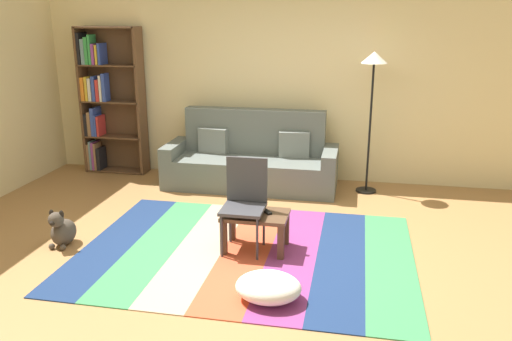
# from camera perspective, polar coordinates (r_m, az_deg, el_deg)

# --- Properties ---
(ground_plane) EXTENTS (14.00, 14.00, 0.00)m
(ground_plane) POSITION_cam_1_polar(r_m,az_deg,el_deg) (5.14, -1.39, -8.81)
(ground_plane) COLOR #9E7042
(back_wall) EXTENTS (6.80, 0.10, 2.70)m
(back_wall) POSITION_cam_1_polar(r_m,az_deg,el_deg) (7.20, 3.02, 9.78)
(back_wall) COLOR beige
(back_wall) RESTS_ON ground_plane
(rug) EXTENTS (3.17, 2.39, 0.01)m
(rug) POSITION_cam_1_polar(r_m,az_deg,el_deg) (5.12, -1.10, -8.85)
(rug) COLOR navy
(rug) RESTS_ON ground_plane
(couch) EXTENTS (2.26, 0.80, 1.00)m
(couch) POSITION_cam_1_polar(r_m,az_deg,el_deg) (6.95, -0.49, 1.01)
(couch) COLOR #59605B
(couch) RESTS_ON ground_plane
(bookshelf) EXTENTS (0.90, 0.28, 2.06)m
(bookshelf) POSITION_cam_1_polar(r_m,az_deg,el_deg) (7.79, -16.18, 7.40)
(bookshelf) COLOR brown
(bookshelf) RESTS_ON ground_plane
(coffee_table) EXTENTS (0.63, 0.42, 0.37)m
(coffee_table) POSITION_cam_1_polar(r_m,az_deg,el_deg) (5.06, -0.06, -5.54)
(coffee_table) COLOR #513826
(coffee_table) RESTS_ON rug
(pouf) EXTENTS (0.53, 0.44, 0.22)m
(pouf) POSITION_cam_1_polar(r_m,az_deg,el_deg) (4.27, 1.36, -12.62)
(pouf) COLOR white
(pouf) RESTS_ON rug
(dog) EXTENTS (0.22, 0.35, 0.40)m
(dog) POSITION_cam_1_polar(r_m,az_deg,el_deg) (5.55, -20.40, -6.12)
(dog) COLOR #473D33
(dog) RESTS_ON ground_plane
(standing_lamp) EXTENTS (0.32, 0.32, 1.78)m
(standing_lamp) POSITION_cam_1_polar(r_m,az_deg,el_deg) (6.64, 12.67, 10.02)
(standing_lamp) COLOR black
(standing_lamp) RESTS_ON ground_plane
(tv_remote) EXTENTS (0.13, 0.15, 0.02)m
(tv_remote) POSITION_cam_1_polar(r_m,az_deg,el_deg) (5.05, 1.17, -4.49)
(tv_remote) COLOR black
(tv_remote) RESTS_ON coffee_table
(folding_chair) EXTENTS (0.40, 0.40, 0.90)m
(folding_chair) POSITION_cam_1_polar(r_m,az_deg,el_deg) (5.01, -1.21, -2.87)
(folding_chair) COLOR #38383D
(folding_chair) RESTS_ON ground_plane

